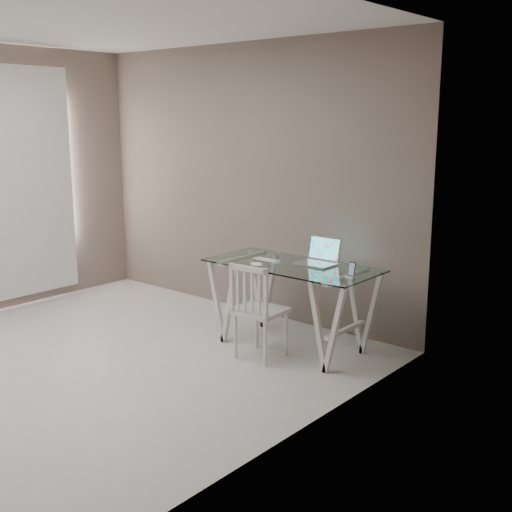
# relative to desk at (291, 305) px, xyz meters

# --- Properties ---
(room) EXTENTS (4.50, 4.52, 2.71)m
(room) POSITION_rel_desk_xyz_m (-1.10, -1.61, 1.33)
(room) COLOR #BAB7B3
(room) RESTS_ON ground
(desk) EXTENTS (1.50, 0.70, 0.75)m
(desk) POSITION_rel_desk_xyz_m (0.00, 0.00, 0.00)
(desk) COLOR silver
(desk) RESTS_ON ground
(chair) EXTENTS (0.40, 0.40, 0.82)m
(chair) POSITION_rel_desk_xyz_m (-0.05, -0.42, 0.07)
(chair) COLOR silver
(chair) RESTS_ON ground
(laptop) EXTENTS (0.32, 0.27, 0.23)m
(laptop) POSITION_rel_desk_xyz_m (0.16, 0.18, 0.42)
(laptop) COLOR silver
(laptop) RESTS_ON desk
(keyboard) EXTENTS (0.26, 0.11, 0.01)m
(keyboard) POSITION_rel_desk_xyz_m (-0.28, -0.02, 0.37)
(keyboard) COLOR silver
(keyboard) RESTS_ON desk
(mouse) EXTENTS (0.12, 0.07, 0.04)m
(mouse) POSITION_rel_desk_xyz_m (-0.18, -0.25, 0.38)
(mouse) COLOR white
(mouse) RESTS_ON desk
(phone_dock) EXTENTS (0.07, 0.07, 0.13)m
(phone_dock) POSITION_rel_desk_xyz_m (0.64, -0.07, 0.40)
(phone_dock) COLOR white
(phone_dock) RESTS_ON desk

